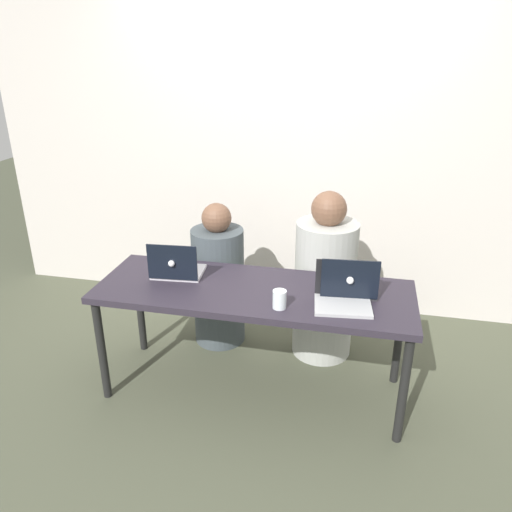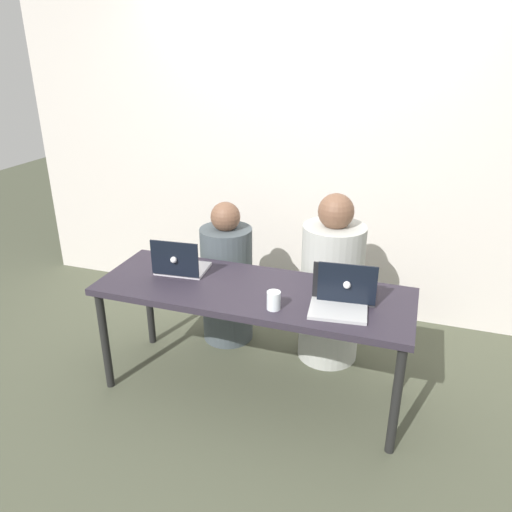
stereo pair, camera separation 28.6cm
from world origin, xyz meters
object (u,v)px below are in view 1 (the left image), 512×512
object	(u,v)px
laptop_back_left	(177,269)
laptop_back_right	(348,285)
water_glass_right	(279,300)
person_on_left	(219,282)
laptop_front_right	(343,296)
person_on_right	(324,285)

from	to	relation	value
laptop_back_left	laptop_back_right	distance (m)	1.03
laptop_back_right	water_glass_right	xyz separation A→B (m)	(-0.35, -0.24, -0.01)
person_on_left	laptop_front_right	size ratio (longest dim) A/B	3.18
laptop_back_left	laptop_front_right	distance (m)	1.01
laptop_front_right	laptop_back_right	bearing A→B (deg)	73.55
person_on_right	water_glass_right	size ratio (longest dim) A/B	11.50
person_on_left	water_glass_right	world-z (taller)	person_on_left
laptop_back_left	laptop_front_right	size ratio (longest dim) A/B	0.97
person_on_right	laptop_back_left	xyz separation A→B (m)	(-0.86, -0.45, 0.24)
person_on_left	laptop_back_left	xyz separation A→B (m)	(-0.12, -0.45, 0.29)
person_on_left	laptop_back_right	distance (m)	1.06
person_on_right	laptop_front_right	xyz separation A→B (m)	(0.14, -0.59, 0.24)
person_on_right	laptop_front_right	world-z (taller)	person_on_right
water_glass_right	person_on_left	bearing A→B (deg)	128.24
laptop_back_left	water_glass_right	distance (m)	0.72
laptop_front_right	water_glass_right	xyz separation A→B (m)	(-0.33, -0.12, -0.01)
laptop_back_right	water_glass_right	distance (m)	0.43
person_on_left	person_on_right	bearing A→B (deg)	167.29
laptop_back_right	laptop_back_left	bearing A→B (deg)	-5.71
person_on_right	laptop_back_left	distance (m)	1.00
laptop_front_right	water_glass_right	bearing A→B (deg)	-166.66
person_on_left	laptop_back_left	world-z (taller)	person_on_left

